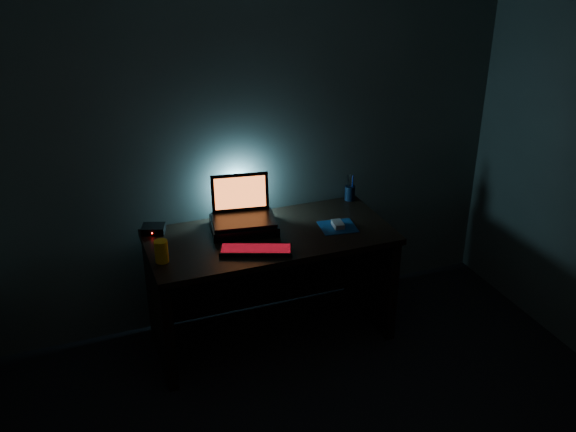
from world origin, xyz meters
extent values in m
cube|color=#404944|center=(0.00, 2.00, 1.25)|extent=(3.50, 0.00, 2.50)
cube|color=black|center=(0.00, 1.62, 0.73)|extent=(1.50, 0.70, 0.04)
cube|color=black|center=(-0.71, 1.62, 0.35)|extent=(0.06, 0.64, 0.71)
cube|color=black|center=(0.71, 1.62, 0.35)|extent=(0.06, 0.64, 0.71)
cube|color=black|center=(0.00, 1.95, 0.35)|extent=(1.38, 0.02, 0.65)
cube|color=black|center=(-0.13, 1.74, 0.78)|extent=(0.44, 0.36, 0.06)
cube|color=black|center=(-0.13, 1.74, 0.82)|extent=(0.42, 0.32, 0.02)
cube|color=black|center=(-0.11, 1.86, 0.95)|extent=(0.36, 0.10, 0.24)
cube|color=#DA5116|center=(-0.11, 1.86, 0.95)|extent=(0.32, 0.08, 0.20)
cube|color=black|center=(-0.15, 1.44, 0.76)|extent=(0.44, 0.27, 0.02)
cube|color=red|center=(-0.15, 1.44, 0.77)|extent=(0.41, 0.25, 0.00)
cube|color=navy|center=(0.43, 1.56, 0.75)|extent=(0.24, 0.23, 0.00)
cube|color=gray|center=(0.43, 1.56, 0.77)|extent=(0.07, 0.11, 0.03)
cylinder|color=black|center=(0.68, 1.92, 0.80)|extent=(0.09, 0.09, 0.10)
cylinder|color=#FFAF0D|center=(-0.68, 1.51, 0.82)|extent=(0.08, 0.08, 0.13)
cube|color=black|center=(-0.66, 1.89, 0.77)|extent=(0.16, 0.15, 0.05)
sphere|color=#FF0C07|center=(-0.68, 1.84, 0.77)|extent=(0.01, 0.01, 0.01)
camera|label=1|loc=(-1.12, -1.69, 2.54)|focal=40.00mm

